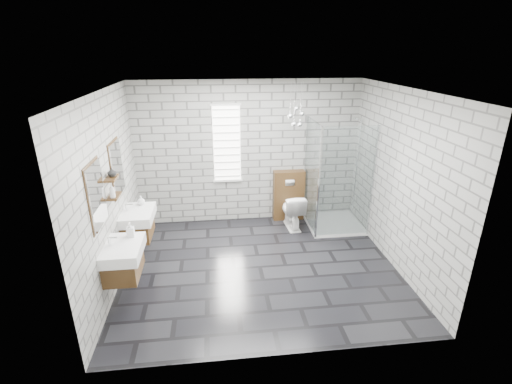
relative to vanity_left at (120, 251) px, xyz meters
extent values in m
cube|color=black|center=(1.91, 0.59, -0.77)|extent=(4.20, 3.60, 0.02)
cube|color=white|center=(1.91, 0.59, 1.95)|extent=(4.20, 3.60, 0.02)
cube|color=#969691|center=(1.91, 2.40, 0.59)|extent=(4.20, 0.02, 2.70)
cube|color=#969691|center=(1.91, -1.22, 0.59)|extent=(4.20, 0.02, 2.70)
cube|color=#969691|center=(-0.20, 0.59, 0.59)|extent=(0.02, 3.60, 2.70)
cube|color=#969691|center=(4.02, 0.59, 0.59)|extent=(0.02, 3.60, 2.70)
cube|color=#4B3117|center=(0.02, 0.00, -0.21)|extent=(0.42, 0.62, 0.30)
cube|color=silver|center=(0.22, 0.00, -0.18)|extent=(0.02, 0.35, 0.01)
cube|color=white|center=(0.04, 0.00, 0.02)|extent=(0.47, 0.70, 0.15)
cylinder|color=silver|center=(-0.11, 0.00, 0.15)|extent=(0.04, 0.04, 0.12)
cylinder|color=silver|center=(-0.06, 0.00, 0.20)|extent=(0.10, 0.02, 0.02)
cube|color=white|center=(-0.17, 0.00, 0.79)|extent=(0.03, 0.55, 0.80)
cube|color=#4B3117|center=(-0.19, 0.00, 0.79)|extent=(0.01, 0.59, 0.84)
cube|color=#4B3117|center=(0.02, 1.07, -0.21)|extent=(0.42, 0.62, 0.30)
cube|color=silver|center=(0.22, 1.07, -0.18)|extent=(0.02, 0.35, 0.01)
cube|color=white|center=(0.04, 1.07, 0.02)|extent=(0.47, 0.70, 0.15)
cylinder|color=silver|center=(-0.11, 1.07, 0.15)|extent=(0.04, 0.04, 0.12)
cylinder|color=silver|center=(-0.06, 1.07, 0.20)|extent=(0.10, 0.02, 0.02)
cube|color=white|center=(-0.17, 1.07, 0.79)|extent=(0.03, 0.55, 0.80)
cube|color=#4B3117|center=(-0.19, 1.07, 0.79)|extent=(0.01, 0.59, 0.84)
cube|color=#4B3117|center=(-0.12, 0.54, 0.56)|extent=(0.14, 0.30, 0.03)
cube|color=#4B3117|center=(-0.12, 0.54, 0.82)|extent=(0.14, 0.30, 0.03)
cube|color=white|center=(1.51, 2.37, 0.79)|extent=(0.50, 0.02, 1.40)
cube|color=silver|center=(1.51, 2.36, 1.51)|extent=(0.56, 0.04, 0.04)
cube|color=silver|center=(1.51, 2.36, 0.07)|extent=(0.56, 0.04, 0.04)
cube|color=silver|center=(1.51, 2.35, 0.16)|extent=(0.48, 0.01, 0.02)
cube|color=silver|center=(1.51, 2.35, 0.30)|extent=(0.48, 0.01, 0.02)
cube|color=silver|center=(1.51, 2.35, 0.44)|extent=(0.48, 0.01, 0.02)
cube|color=silver|center=(1.51, 2.35, 0.58)|extent=(0.48, 0.01, 0.02)
cube|color=silver|center=(1.51, 2.35, 0.72)|extent=(0.48, 0.01, 0.02)
cube|color=silver|center=(1.51, 2.35, 0.86)|extent=(0.48, 0.01, 0.02)
cube|color=silver|center=(1.51, 2.35, 1.00)|extent=(0.48, 0.01, 0.02)
cube|color=silver|center=(1.51, 2.35, 1.14)|extent=(0.48, 0.01, 0.02)
cube|color=silver|center=(1.51, 2.35, 1.28)|extent=(0.48, 0.01, 0.03)
cube|color=silver|center=(1.51, 2.35, 1.42)|extent=(0.48, 0.01, 0.03)
cube|color=#4B3117|center=(2.69, 2.29, -0.26)|extent=(0.60, 0.20, 1.00)
cube|color=silver|center=(2.69, 2.18, 0.04)|extent=(0.18, 0.01, 0.12)
cube|color=white|center=(3.51, 1.89, -0.73)|extent=(1.00, 1.00, 0.06)
cube|color=silver|center=(3.51, 1.40, 0.27)|extent=(1.00, 0.01, 2.00)
cube|color=silver|center=(3.02, 1.89, 0.27)|extent=(0.01, 1.00, 2.00)
cube|color=silver|center=(3.02, 1.40, 0.27)|extent=(0.03, 0.03, 2.00)
cube|color=silver|center=(3.99, 1.40, 0.27)|extent=(0.03, 0.03, 2.00)
cylinder|color=silver|center=(3.95, 2.09, 0.34)|extent=(0.02, 0.02, 1.80)
cylinder|color=silver|center=(3.87, 2.09, 1.26)|extent=(0.14, 0.14, 0.02)
sphere|color=silver|center=(2.59, 1.90, 1.37)|extent=(0.09, 0.09, 0.09)
cylinder|color=silver|center=(2.59, 1.90, 1.68)|extent=(0.01, 0.01, 0.53)
sphere|color=silver|center=(2.76, 1.90, 1.22)|extent=(0.09, 0.09, 0.09)
cylinder|color=silver|center=(2.76, 1.90, 1.60)|extent=(0.01, 0.01, 0.68)
sphere|color=silver|center=(2.71, 2.01, 1.47)|extent=(0.09, 0.09, 0.09)
cylinder|color=silver|center=(2.71, 2.01, 1.73)|extent=(0.01, 0.01, 0.42)
sphere|color=silver|center=(2.67, 1.96, 1.21)|extent=(0.09, 0.09, 0.09)
cylinder|color=silver|center=(2.67, 1.96, 1.60)|extent=(0.01, 0.01, 0.68)
sphere|color=silver|center=(2.81, 2.00, 1.38)|extent=(0.09, 0.09, 0.09)
cylinder|color=silver|center=(2.81, 2.00, 1.69)|extent=(0.01, 0.01, 0.52)
imported|color=white|center=(2.69, 1.91, -0.42)|extent=(0.42, 0.69, 0.68)
imported|color=#B2B2B2|center=(0.11, 0.22, 0.20)|extent=(0.10, 0.10, 0.21)
imported|color=#B2B2B2|center=(0.06, 1.31, 0.17)|extent=(0.13, 0.13, 0.15)
imported|color=#B2B2B2|center=(-0.11, 0.44, 0.68)|extent=(0.09, 0.09, 0.20)
imported|color=#B2B2B2|center=(-0.11, 0.56, 0.90)|extent=(0.13, 0.13, 0.12)
camera|label=1|loc=(1.26, -4.36, 2.47)|focal=26.00mm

